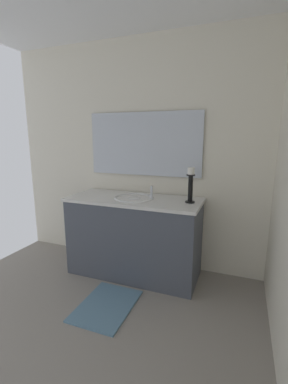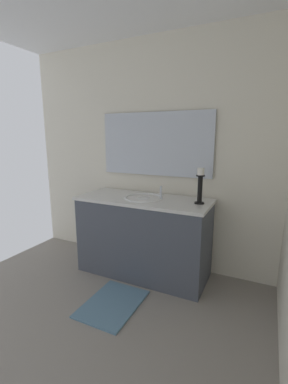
% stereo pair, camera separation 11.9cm
% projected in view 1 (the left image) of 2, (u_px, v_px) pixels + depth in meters
% --- Properties ---
extents(floor, '(2.76, 2.93, 0.02)m').
position_uv_depth(floor, '(60.00, 338.00, 1.91)').
color(floor, gray).
rests_on(floor, ground).
extents(wall_left, '(0.04, 2.93, 2.45)m').
position_uv_depth(wall_left, '(133.00, 156.00, 2.91)').
color(wall_left, silver).
rests_on(wall_left, ground).
extents(vanity_cabinet, '(0.58, 1.37, 0.82)m').
position_uv_depth(vanity_cabinet, '(134.00, 236.00, 2.73)').
color(vanity_cabinet, '#474C56').
rests_on(vanity_cabinet, ground).
extents(sink_basin, '(0.40, 0.40, 0.24)m').
position_uv_depth(sink_basin, '(134.00, 202.00, 2.65)').
color(sink_basin, white).
rests_on(sink_basin, vanity_cabinet).
extents(mirror, '(0.02, 1.26, 0.67)m').
position_uv_depth(mirror, '(144.00, 144.00, 2.79)').
color(mirror, silver).
extents(candle_holder_tall, '(0.09, 0.09, 0.33)m').
position_uv_depth(candle_holder_tall, '(191.00, 184.00, 2.43)').
color(candle_holder_tall, black).
rests_on(candle_holder_tall, vanity_cabinet).
extents(bath_mat, '(0.60, 0.44, 0.02)m').
position_uv_depth(bath_mat, '(106.00, 306.00, 2.24)').
color(bath_mat, slate).
rests_on(bath_mat, ground).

